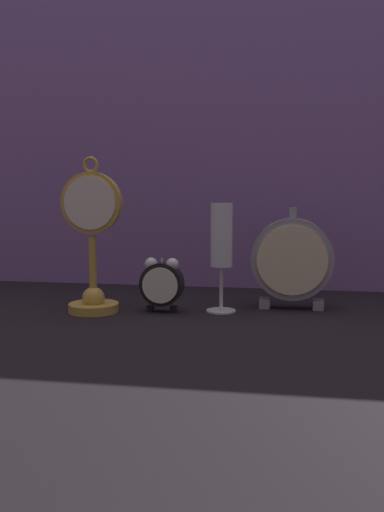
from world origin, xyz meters
TOP-DOWN VIEW (x-y plane):
  - ground_plane at (0.00, 0.00)m, footprint 4.00×4.00m
  - fabric_backdrop_drape at (0.00, 0.33)m, footprint 1.65×0.01m
  - pocket_watch_on_stand at (-0.18, 0.02)m, footprint 0.11×0.09m
  - alarm_clock_twin_bell at (-0.05, 0.04)m, footprint 0.08×0.03m
  - mantel_clock_silver at (0.19, 0.11)m, footprint 0.15×0.04m
  - champagne_flute at (0.06, 0.06)m, footprint 0.05×0.05m

SIDE VIEW (x-z plane):
  - ground_plane at x=0.00m, z-range 0.00..0.00m
  - alarm_clock_twin_bell at x=-0.05m, z-range 0.01..0.11m
  - mantel_clock_silver at x=0.19m, z-range 0.00..0.19m
  - pocket_watch_on_stand at x=-0.18m, z-range -0.02..0.26m
  - champagne_flute at x=0.06m, z-range 0.03..0.23m
  - fabric_backdrop_drape at x=0.00m, z-range 0.00..0.72m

